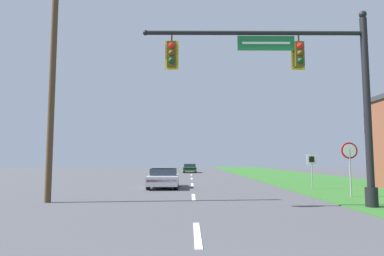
{
  "coord_description": "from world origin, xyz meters",
  "views": [
    {
      "loc": [
        -0.18,
        -2.15,
        1.72
      ],
      "look_at": [
        0.0,
        25.07,
        4.29
      ],
      "focal_mm": 32.0,
      "sensor_mm": 36.0,
      "label": 1
    }
  ],
  "objects_px": {
    "far_car": "(190,168)",
    "utility_pole_near": "(53,70)",
    "route_sign_post": "(312,163)",
    "car_ahead": "(164,178)",
    "stop_sign": "(350,157)",
    "signal_mast": "(311,87)"
  },
  "relations": [
    {
      "from": "signal_mast",
      "to": "car_ahead",
      "type": "height_order",
      "value": "signal_mast"
    },
    {
      "from": "signal_mast",
      "to": "car_ahead",
      "type": "relative_size",
      "value": 1.9
    },
    {
      "from": "stop_sign",
      "to": "utility_pole_near",
      "type": "height_order",
      "value": "utility_pole_near"
    },
    {
      "from": "car_ahead",
      "to": "far_car",
      "type": "bearing_deg",
      "value": 86.42
    },
    {
      "from": "car_ahead",
      "to": "route_sign_post",
      "type": "bearing_deg",
      "value": -8.24
    },
    {
      "from": "route_sign_post",
      "to": "car_ahead",
      "type": "bearing_deg",
      "value": 171.76
    },
    {
      "from": "car_ahead",
      "to": "utility_pole_near",
      "type": "distance_m",
      "value": 9.86
    },
    {
      "from": "car_ahead",
      "to": "route_sign_post",
      "type": "xyz_separation_m",
      "value": [
        8.88,
        -1.29,
        0.92
      ]
    },
    {
      "from": "route_sign_post",
      "to": "far_car",
      "type": "bearing_deg",
      "value": 104.7
    },
    {
      "from": "utility_pole_near",
      "to": "route_sign_post",
      "type": "bearing_deg",
      "value": 25.34
    },
    {
      "from": "far_car",
      "to": "utility_pole_near",
      "type": "xyz_separation_m",
      "value": [
        -5.8,
        -33.75,
        4.93
      ]
    },
    {
      "from": "car_ahead",
      "to": "stop_sign",
      "type": "xyz_separation_m",
      "value": [
        9.06,
        -5.77,
        1.26
      ]
    },
    {
      "from": "signal_mast",
      "to": "far_car",
      "type": "height_order",
      "value": "signal_mast"
    },
    {
      "from": "car_ahead",
      "to": "stop_sign",
      "type": "distance_m",
      "value": 10.81
    },
    {
      "from": "far_car",
      "to": "stop_sign",
      "type": "relative_size",
      "value": 1.68
    },
    {
      "from": "signal_mast",
      "to": "stop_sign",
      "type": "height_order",
      "value": "signal_mast"
    },
    {
      "from": "far_car",
      "to": "utility_pole_near",
      "type": "height_order",
      "value": "utility_pole_near"
    },
    {
      "from": "signal_mast",
      "to": "stop_sign",
      "type": "distance_m",
      "value": 5.15
    },
    {
      "from": "utility_pole_near",
      "to": "car_ahead",
      "type": "bearing_deg",
      "value": 60.88
    },
    {
      "from": "car_ahead",
      "to": "far_car",
      "type": "distance_m",
      "value": 26.34
    },
    {
      "from": "far_car",
      "to": "stop_sign",
      "type": "xyz_separation_m",
      "value": [
        7.41,
        -32.06,
        1.26
      ]
    },
    {
      "from": "car_ahead",
      "to": "utility_pole_near",
      "type": "bearing_deg",
      "value": -119.12
    }
  ]
}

